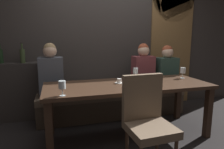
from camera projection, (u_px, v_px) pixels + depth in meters
ground at (127, 135)px, 2.84m from camera, size 9.00×9.00×0.00m
back_wall_tiled at (106, 29)px, 3.73m from camera, size 6.00×0.12×3.00m
arched_door at (172, 37)px, 4.05m from camera, size 0.90×0.05×2.55m
back_counter at (18, 92)px, 3.32m from camera, size 1.10×0.28×0.95m
dining_table at (128, 90)px, 2.73m from camera, size 2.20×0.84×0.74m
banquette_bench at (113, 104)px, 3.46m from camera, size 2.50×0.44×0.45m
chair_near_side at (147, 117)px, 2.04m from camera, size 0.46×0.46×0.98m
diner_redhead at (51, 71)px, 3.08m from camera, size 0.36×0.24×0.83m
diner_bearded at (143, 68)px, 3.53m from camera, size 0.36×0.24×0.80m
diner_far_end at (167, 68)px, 3.61m from camera, size 0.36×0.24×0.77m
wine_bottle_dark_red at (0, 56)px, 3.17m from camera, size 0.08×0.08×0.33m
wine_bottle_pale_label at (23, 55)px, 3.22m from camera, size 0.08×0.08×0.33m
wine_glass_center_front at (183, 71)px, 3.06m from camera, size 0.08×0.08×0.16m
wine_glass_far_left at (135, 71)px, 3.04m from camera, size 0.08×0.08×0.16m
wine_glass_near_right at (62, 85)px, 2.13m from camera, size 0.08×0.08×0.16m
espresso_cup at (119, 81)px, 2.74m from camera, size 0.12×0.12×0.06m
dessert_plate at (142, 80)px, 2.86m from camera, size 0.19×0.19×0.05m
fork_on_table at (149, 80)px, 2.94m from camera, size 0.05×0.17×0.01m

